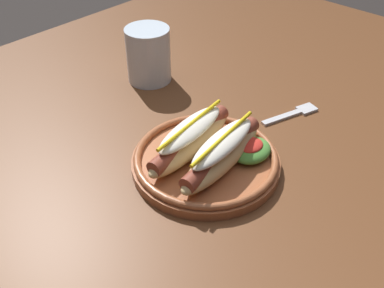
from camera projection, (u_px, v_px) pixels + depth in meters
The scene contains 4 objects.
dining_table at pixel (171, 148), 0.89m from camera, with size 1.46×1.01×0.74m.
hot_dog_plate at pixel (208, 153), 0.70m from camera, with size 0.24×0.24×0.08m.
fork at pixel (294, 113), 0.83m from camera, with size 0.12×0.06×0.00m.
water_cup at pixel (148, 55), 0.90m from camera, with size 0.09×0.09×0.11m, color silver.
Camera 1 is at (-0.48, -0.50, 1.21)m, focal length 41.21 mm.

